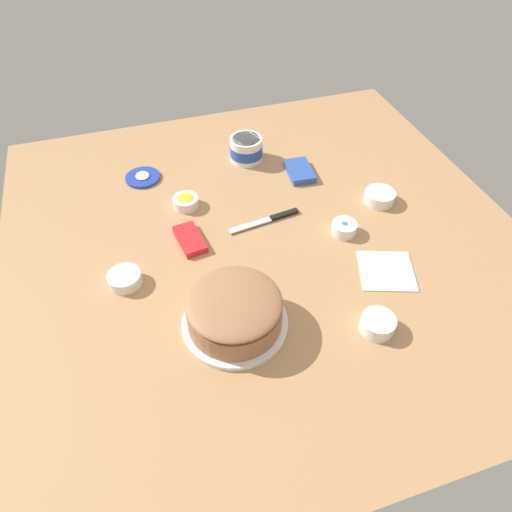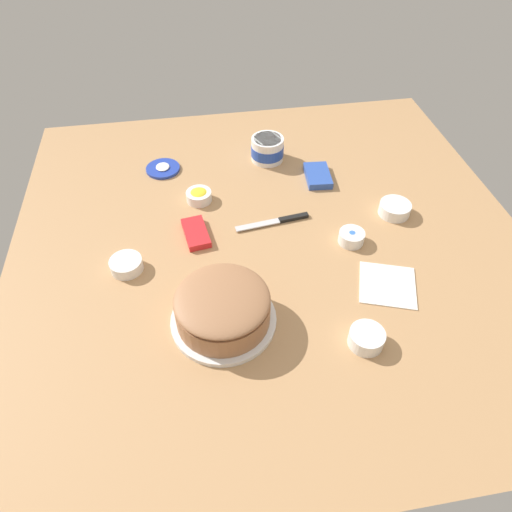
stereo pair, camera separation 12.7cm
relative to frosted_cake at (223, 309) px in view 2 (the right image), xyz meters
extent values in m
plane|color=tan|center=(0.28, -0.17, -0.05)|extent=(1.54, 1.54, 0.00)
cylinder|color=white|center=(0.00, 0.00, -0.04)|extent=(0.27, 0.27, 0.01)
cylinder|color=pink|center=(0.00, 0.00, -0.01)|extent=(0.22, 0.22, 0.06)
cylinder|color=#9E6B47|center=(0.00, 0.00, 0.00)|extent=(0.24, 0.24, 0.07)
ellipsoid|color=#9E6B47|center=(0.00, 0.00, 0.04)|extent=(0.24, 0.24, 0.04)
cylinder|color=white|center=(0.69, -0.24, -0.01)|extent=(0.12, 0.12, 0.09)
cylinder|color=#2347B2|center=(0.69, -0.24, -0.01)|extent=(0.12, 0.12, 0.04)
cylinder|color=#9E6B47|center=(0.69, -0.24, 0.03)|extent=(0.10, 0.10, 0.01)
cylinder|color=#233DAD|center=(0.69, 0.14, -0.05)|extent=(0.12, 0.12, 0.01)
ellipsoid|color=white|center=(0.69, 0.14, -0.04)|extent=(0.05, 0.05, 0.01)
cube|color=silver|center=(0.34, -0.14, -0.04)|extent=(0.04, 0.14, 0.00)
cube|color=black|center=(0.36, -0.26, -0.04)|extent=(0.03, 0.10, 0.01)
cylinder|color=white|center=(0.23, -0.41, -0.03)|extent=(0.08, 0.08, 0.04)
cylinder|color=blue|center=(0.23, -0.41, -0.03)|extent=(0.06, 0.06, 0.01)
ellipsoid|color=blue|center=(0.23, -0.41, -0.02)|extent=(0.05, 0.05, 0.02)
cylinder|color=white|center=(0.50, 0.02, -0.03)|extent=(0.08, 0.08, 0.03)
cylinder|color=yellow|center=(0.50, 0.02, -0.03)|extent=(0.07, 0.07, 0.01)
ellipsoid|color=yellow|center=(0.50, 0.02, -0.02)|extent=(0.06, 0.06, 0.02)
cylinder|color=white|center=(0.33, -0.58, -0.03)|extent=(0.10, 0.10, 0.04)
cylinder|color=pink|center=(0.33, -0.58, -0.03)|extent=(0.08, 0.08, 0.01)
ellipsoid|color=pink|center=(0.33, -0.58, -0.02)|extent=(0.07, 0.07, 0.02)
cylinder|color=white|center=(0.22, 0.25, -0.03)|extent=(0.09, 0.09, 0.03)
cylinder|color=#B251C6|center=(0.22, 0.25, -0.03)|extent=(0.08, 0.08, 0.01)
ellipsoid|color=#B251C6|center=(0.22, 0.25, -0.03)|extent=(0.06, 0.06, 0.02)
cylinder|color=white|center=(-0.12, -0.33, -0.03)|extent=(0.09, 0.09, 0.04)
cylinder|color=orange|center=(-0.12, -0.33, -0.03)|extent=(0.07, 0.07, 0.01)
ellipsoid|color=orange|center=(-0.12, -0.33, -0.02)|extent=(0.06, 0.06, 0.02)
cube|color=red|center=(0.33, 0.05, -0.04)|extent=(0.14, 0.08, 0.02)
cube|color=#2D51B2|center=(0.55, -0.39, -0.04)|extent=(0.14, 0.09, 0.02)
cube|color=white|center=(0.05, -0.46, -0.05)|extent=(0.19, 0.19, 0.01)
camera|label=1|loc=(-0.66, 0.15, 0.90)|focal=32.07mm
camera|label=2|loc=(-0.69, 0.03, 0.90)|focal=32.07mm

